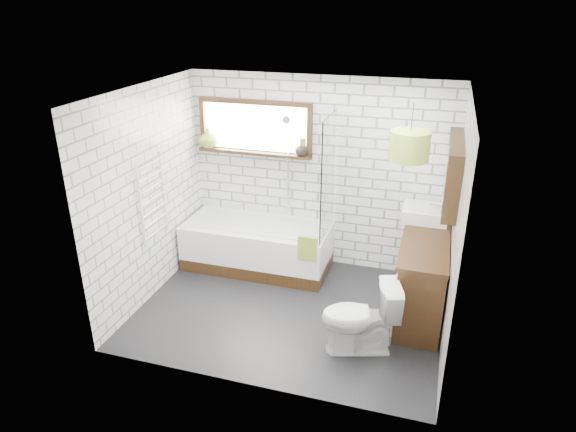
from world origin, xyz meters
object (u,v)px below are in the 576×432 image
(vanity, at_px, (423,274))
(bathtub, at_px, (257,246))
(pendant, at_px, (410,146))
(toilet, at_px, (360,318))
(basin, at_px, (425,213))

(vanity, bearing_deg, bathtub, 169.70)
(vanity, bearing_deg, pendant, -112.39)
(vanity, distance_m, pendant, 1.77)
(toilet, xyz_separation_m, pendant, (0.31, 0.36, 1.71))
(bathtub, distance_m, basin, 2.20)
(bathtub, height_order, basin, basin)
(basin, bearing_deg, vanity, -83.16)
(basin, distance_m, pendant, 1.58)
(basin, bearing_deg, toilet, -108.66)
(basin, relative_size, pendant, 1.39)
(bathtub, relative_size, basin, 3.65)
(bathtub, bearing_deg, toilet, -40.56)
(basin, height_order, pendant, pendant)
(toilet, bearing_deg, bathtub, -147.95)
(bathtub, height_order, vanity, vanity)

